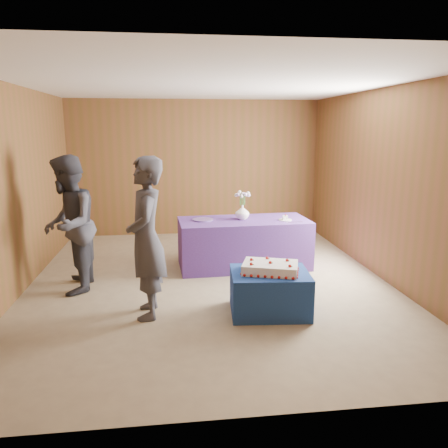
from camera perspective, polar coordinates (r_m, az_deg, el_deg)
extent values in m
plane|color=gray|center=(6.26, -1.92, -7.57)|extent=(6.00, 6.00, 0.00)
cube|color=brown|center=(8.91, -3.75, 7.30)|extent=(5.00, 0.04, 2.70)
cube|color=brown|center=(3.01, 3.10, -2.76)|extent=(5.00, 0.04, 2.70)
cube|color=brown|center=(6.24, -25.60, 3.93)|extent=(0.04, 6.00, 2.70)
cube|color=brown|center=(6.64, 20.09, 4.84)|extent=(0.04, 6.00, 2.70)
cube|color=white|center=(5.91, -2.12, 17.85)|extent=(5.00, 6.00, 0.04)
cube|color=navy|center=(5.22, 5.97, -8.86)|extent=(0.96, 0.77, 0.50)
cube|color=#54338C|center=(6.85, 2.59, -2.52)|extent=(2.04, 0.99, 0.75)
cube|color=white|center=(5.11, 6.06, -5.69)|extent=(0.72, 0.59, 0.11)
sphere|color=#A5110C|center=(4.96, 2.24, -6.68)|extent=(0.03, 0.03, 0.03)
sphere|color=#A5110C|center=(4.91, 9.47, -7.04)|extent=(0.03, 0.03, 0.03)
sphere|color=#A5110C|center=(5.35, 2.91, -5.25)|extent=(0.03, 0.03, 0.03)
sphere|color=#A5110C|center=(5.31, 9.60, -5.57)|extent=(0.03, 0.03, 0.03)
sphere|color=#A5110C|center=(5.01, 3.84, -5.12)|extent=(0.04, 0.04, 0.04)
cone|color=#13531A|center=(5.02, 4.13, -5.24)|extent=(0.02, 0.03, 0.02)
sphere|color=#A5110C|center=(5.17, 8.00, -4.66)|extent=(0.04, 0.04, 0.04)
cone|color=#13531A|center=(5.18, 8.28, -4.78)|extent=(0.02, 0.03, 0.02)
sphere|color=#A5110C|center=(5.09, 6.08, -4.88)|extent=(0.04, 0.04, 0.04)
cone|color=#13531A|center=(5.10, 6.36, -5.00)|extent=(0.02, 0.03, 0.02)
imported|color=white|center=(6.78, 2.40, 1.55)|extent=(0.23, 0.23, 0.23)
cylinder|color=#306227|center=(6.75, 2.74, 3.17)|extent=(0.01, 0.01, 0.16)
sphere|color=silver|center=(6.75, 3.24, 3.86)|extent=(0.05, 0.05, 0.05)
cylinder|color=#306227|center=(6.77, 2.65, 3.20)|extent=(0.01, 0.01, 0.16)
sphere|color=silver|center=(6.80, 3.00, 3.93)|extent=(0.05, 0.05, 0.05)
cylinder|color=#306227|center=(6.78, 2.46, 3.22)|extent=(0.01, 0.01, 0.16)
sphere|color=silver|center=(6.83, 2.54, 3.97)|extent=(0.05, 0.05, 0.05)
cylinder|color=#306227|center=(6.78, 2.26, 3.21)|extent=(0.01, 0.01, 0.16)
sphere|color=silver|center=(6.82, 2.04, 3.96)|extent=(0.05, 0.05, 0.05)
cylinder|color=#306227|center=(6.76, 2.12, 3.19)|extent=(0.01, 0.01, 0.16)
sphere|color=silver|center=(6.77, 1.68, 3.91)|extent=(0.05, 0.05, 0.05)
cylinder|color=#306227|center=(6.74, 2.09, 3.16)|extent=(0.01, 0.01, 0.16)
sphere|color=silver|center=(6.72, 1.60, 3.83)|extent=(0.05, 0.05, 0.05)
cylinder|color=#306227|center=(6.72, 2.18, 3.13)|extent=(0.01, 0.01, 0.16)
sphere|color=silver|center=(6.66, 1.83, 3.76)|extent=(0.05, 0.05, 0.05)
cylinder|color=#306227|center=(6.71, 2.37, 3.11)|extent=(0.01, 0.01, 0.16)
sphere|color=silver|center=(6.64, 2.30, 3.73)|extent=(0.05, 0.05, 0.05)
cylinder|color=#306227|center=(6.71, 2.57, 3.12)|extent=(0.01, 0.01, 0.16)
sphere|color=silver|center=(6.65, 2.81, 3.73)|extent=(0.05, 0.05, 0.05)
cylinder|color=#306227|center=(6.73, 2.71, 3.14)|extent=(0.01, 0.01, 0.16)
sphere|color=silver|center=(6.69, 3.17, 3.78)|extent=(0.05, 0.05, 0.05)
cylinder|color=#684C99|center=(6.73, -2.78, 0.57)|extent=(0.38, 0.38, 0.02)
cylinder|color=silver|center=(6.79, 7.99, 0.55)|extent=(0.20, 0.20, 0.01)
cube|color=white|center=(6.79, 8.00, 0.85)|extent=(0.08, 0.07, 0.06)
sphere|color=#A5110C|center=(6.76, 8.05, 1.17)|extent=(0.02, 0.02, 0.02)
cube|color=silver|center=(6.67, 9.20, 0.25)|extent=(0.26, 0.04, 0.00)
imported|color=#393A44|center=(5.00, -10.11, -1.86)|extent=(0.47, 0.69, 1.84)
imported|color=#373842|center=(6.03, -19.60, -0.12)|extent=(0.72, 0.91, 1.81)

